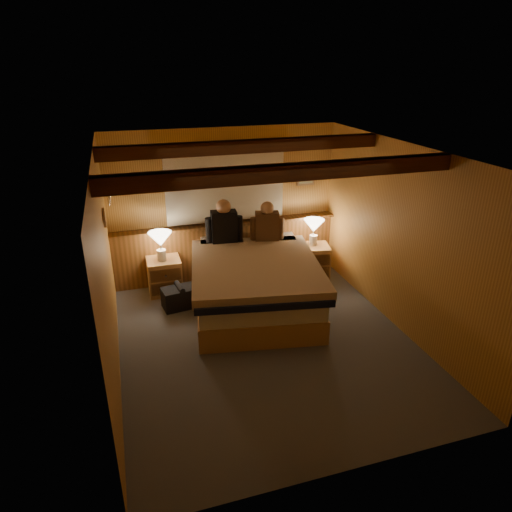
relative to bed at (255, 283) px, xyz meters
name	(u,v)px	position (x,y,z in m)	size (l,w,h in m)	color
floor	(266,342)	(-0.12, -0.88, -0.39)	(4.20, 4.20, 0.00)	#505660
ceiling	(268,152)	(-0.12, -0.88, 2.01)	(4.20, 4.20, 0.00)	#DEA953
wall_back	(225,205)	(-0.12, 1.22, 0.81)	(3.60, 3.60, 0.00)	gold
wall_left	(107,275)	(-1.92, -0.88, 0.81)	(4.20, 4.20, 0.00)	gold
wall_right	(400,239)	(1.68, -0.88, 0.81)	(4.20, 4.20, 0.00)	gold
wall_front	(353,358)	(-0.12, -2.98, 0.81)	(3.60, 3.60, 0.00)	gold
wainscot	(227,249)	(-0.12, 1.16, 0.09)	(3.60, 0.23, 0.94)	brown
curtain_window	(225,186)	(-0.12, 1.15, 1.13)	(2.18, 0.09, 1.11)	#4D2913
ceiling_beams	(264,158)	(-0.12, -0.73, 1.92)	(3.60, 1.65, 0.16)	#4D2913
coat_rail	(108,193)	(-1.84, 0.70, 1.27)	(0.05, 0.55, 0.24)	silver
framed_print	(306,178)	(1.23, 1.20, 1.16)	(0.30, 0.04, 0.25)	#A17750
bed	(255,283)	(0.00, 0.00, 0.00)	(2.04, 2.47, 0.76)	tan
nightstand_left	(165,276)	(-1.17, 0.87, -0.12)	(0.50, 0.45, 0.54)	tan
nightstand_right	(313,261)	(1.23, 0.73, -0.12)	(0.57, 0.53, 0.54)	tan
lamp_left	(160,241)	(-1.19, 0.85, 0.47)	(0.34, 0.34, 0.45)	silver
lamp_right	(314,227)	(1.23, 0.78, 0.45)	(0.33, 0.33, 0.43)	silver
person_left	(224,224)	(-0.23, 0.82, 0.63)	(0.56, 0.26, 0.69)	black
person_right	(267,224)	(0.42, 0.71, 0.61)	(0.51, 0.28, 0.63)	#523620
duffel_bag	(180,297)	(-1.02, 0.34, -0.24)	(0.54, 0.37, 0.36)	black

